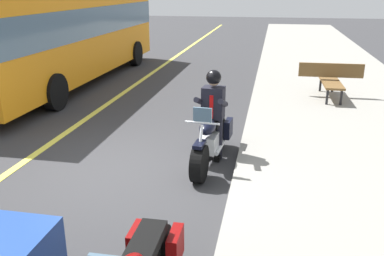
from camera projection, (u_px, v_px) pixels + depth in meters
The scene contains 6 objects.
ground_plane at pixel (123, 172), 7.50m from camera, with size 80.00×80.00×0.00m, color #333335.
lane_center_stripe at pixel (23, 163), 7.86m from camera, with size 60.00×0.16×0.01m, color #E5DB4C.
motorcycle_main at pixel (211, 140), 7.77m from camera, with size 2.22×0.69×1.26m.
rider_main at pixel (213, 107), 7.75m from camera, with size 0.65×0.58×1.74m.
bus_far at pixel (65, 27), 13.82m from camera, with size 11.05×2.70×3.30m.
bench_sidewalk at pixel (331, 78), 11.79m from camera, with size 1.81×1.80×0.95m.
Camera 1 is at (6.47, 2.54, 3.19)m, focal length 38.79 mm.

